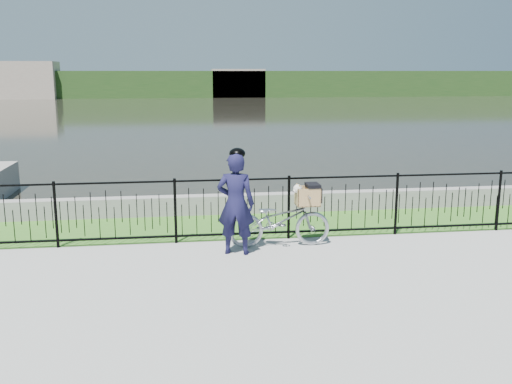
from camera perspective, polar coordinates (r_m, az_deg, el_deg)
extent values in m
plane|color=gray|center=(8.66, -1.29, -7.92)|extent=(120.00, 120.00, 0.00)
cube|color=#386C21|center=(11.12, -2.80, -3.37)|extent=(60.00, 2.00, 0.01)
plane|color=black|center=(41.21, -6.49, 7.80)|extent=(120.00, 120.00, 0.00)
cube|color=gray|center=(12.04, -3.22, -1.22)|extent=(60.00, 0.30, 0.40)
cube|color=#25441A|center=(68.11, -7.07, 10.67)|extent=(120.00, 6.00, 3.00)
cube|color=gray|center=(68.27, -22.59, 10.29)|extent=(8.00, 4.00, 4.00)
cube|color=gray|center=(66.96, -1.82, 10.82)|extent=(6.00, 3.00, 3.20)
imported|color=#A1A5AC|center=(9.73, 2.33, -2.84)|extent=(1.75, 0.61, 0.92)
cube|color=black|center=(9.77, 5.16, -1.31)|extent=(0.38, 0.18, 0.02)
cube|color=#AB844F|center=(9.77, 5.16, -1.27)|extent=(0.40, 0.32, 0.01)
cube|color=#AB844F|center=(9.88, 4.98, -0.23)|extent=(0.40, 0.02, 0.31)
cube|color=#AB844F|center=(9.59, 5.38, -0.61)|extent=(0.40, 0.02, 0.31)
cube|color=#AB844F|center=(9.78, 6.26, -0.39)|extent=(0.02, 0.32, 0.31)
cube|color=#AB844F|center=(9.69, 4.08, -0.45)|extent=(0.02, 0.32, 0.31)
cube|color=black|center=(9.71, 5.70, 0.67)|extent=(0.22, 0.34, 0.06)
cube|color=black|center=(9.77, 6.37, -0.20)|extent=(0.02, 0.34, 0.25)
ellipsoid|color=silver|center=(9.73, 5.06, -0.57)|extent=(0.31, 0.22, 0.20)
sphere|color=silver|center=(9.65, 4.19, 0.32)|extent=(0.15, 0.15, 0.15)
sphere|color=silver|center=(9.63, 3.92, 0.11)|extent=(0.07, 0.07, 0.07)
sphere|color=black|center=(9.61, 3.79, 0.06)|extent=(0.02, 0.02, 0.02)
cone|color=olive|center=(9.69, 4.12, 0.74)|extent=(0.06, 0.08, 0.08)
cone|color=olive|center=(9.60, 4.36, 0.62)|extent=(0.06, 0.08, 0.08)
imported|color=black|center=(9.25, -2.04, -1.19)|extent=(0.69, 0.54, 1.68)
ellipsoid|color=black|center=(9.10, -2.08, 3.84)|extent=(0.26, 0.29, 0.18)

